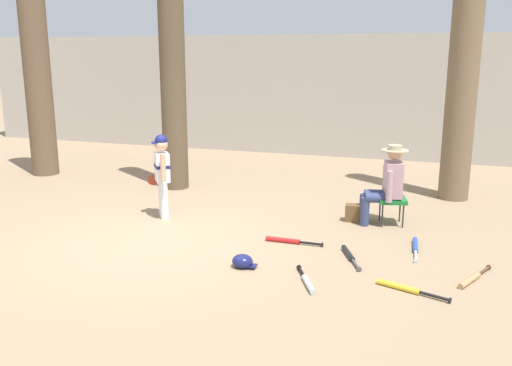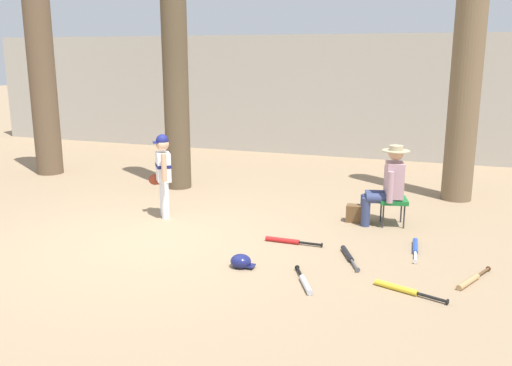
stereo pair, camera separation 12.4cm
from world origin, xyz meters
The scene contains 16 objects.
ground_plane centered at (0.00, 0.00, 0.00)m, with size 60.00×60.00×0.00m, color #937A5B.
concrete_back_wall centered at (0.00, 7.23, 1.47)m, with size 18.00×0.36×2.94m, color #ADA89E.
tree_near_player centered at (-1.11, 2.91, 2.25)m, with size 0.77×0.77×5.30m.
tree_behind_spectator centered at (3.88, 3.76, 2.36)m, with size 0.81×0.81×5.56m.
young_ballplayer centered at (-0.42, 1.08, 0.74)m, with size 0.52×0.50×1.31m.
folding_stool centered at (2.98, 1.85, 0.36)m, with size 0.48×0.48×0.41m.
seated_spectator centered at (2.88, 1.83, 0.64)m, with size 0.68×0.54×1.20m.
handbag_beside_stool centered at (2.47, 1.83, 0.13)m, with size 0.34×0.18×0.26m, color brown.
tree_far_left centered at (-4.29, 3.11, 2.18)m, with size 0.74×0.74×5.06m.
bat_yellow_trainer centered at (3.34, -0.53, 0.03)m, with size 0.79×0.33×0.07m.
bat_red_barrel centered at (1.73, 0.55, 0.03)m, with size 0.79×0.07×0.07m.
bat_wood_tan centered at (4.04, -0.03, 0.03)m, with size 0.39×0.73×0.07m.
bat_blue_youth centered at (3.39, 0.85, 0.03)m, with size 0.12×0.82×0.07m.
bat_black_composite centered at (2.62, 0.28, 0.03)m, with size 0.36×0.73×0.07m.
bat_aluminum_silver centered at (2.32, -0.71, 0.03)m, with size 0.38×0.67×0.07m.
batting_helmet_navy centered at (1.46, -0.46, 0.07)m, with size 0.30×0.23×0.17m.
Camera 1 is at (3.59, -6.24, 2.50)m, focal length 38.54 mm.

